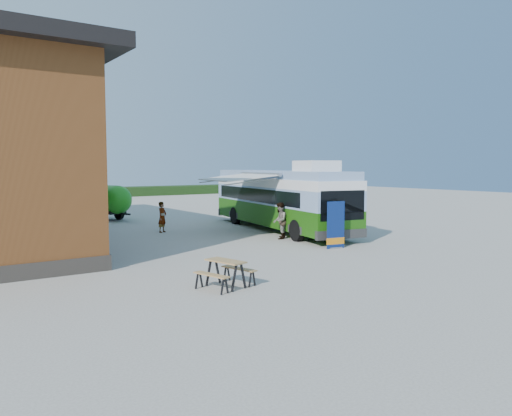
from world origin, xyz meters
TOP-DOWN VIEW (x-y plane):
  - ground at (0.00, 0.00)m, footprint 100.00×100.00m
  - hedge at (8.00, 38.00)m, footprint 40.00×3.00m
  - bus at (4.14, 4.99)m, footprint 4.46×11.94m
  - awning at (1.69, 4.98)m, footprint 3.35×4.68m
  - banner at (2.46, -0.99)m, footprint 0.83×0.28m
  - picnic_table at (-4.58, -4.05)m, footprint 1.59×1.48m
  - person_a at (-1.32, 7.58)m, footprint 0.68×0.62m
  - person_b at (2.21, 2.43)m, footprint 1.03×1.03m
  - slurry_tanker at (-2.03, 15.71)m, footprint 2.90×5.67m

SIDE VIEW (x-z plane):
  - ground at x=0.00m, z-range 0.00..0.00m
  - hedge at x=8.00m, z-range 0.00..1.00m
  - picnic_table at x=-4.58m, z-range 0.19..0.95m
  - person_a at x=-1.32m, z-range 0.00..1.55m
  - banner at x=2.46m, z-range -0.17..1.75m
  - person_b at x=2.21m, z-range 0.00..1.68m
  - slurry_tanker at x=-2.03m, z-range 0.16..2.34m
  - bus at x=4.14m, z-range -0.08..3.51m
  - awning at x=1.69m, z-range 2.35..2.87m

